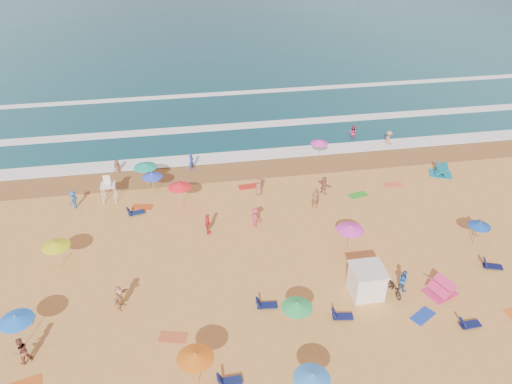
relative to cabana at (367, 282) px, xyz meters
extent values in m
plane|color=gold|center=(-7.83, 5.37, -1.00)|extent=(220.00, 220.00, 0.00)
cube|color=#0C4756|center=(-7.83, 89.37, -1.00)|extent=(220.00, 140.00, 0.18)
plane|color=olive|center=(-7.83, 17.87, -0.99)|extent=(220.00, 220.00, 0.00)
cube|color=white|center=(-7.83, 20.37, -0.90)|extent=(200.00, 2.20, 0.05)
cube|color=white|center=(-7.83, 27.37, -0.90)|extent=(200.00, 1.60, 0.05)
cube|color=white|center=(-7.83, 37.37, -0.90)|extent=(200.00, 1.20, 0.05)
cube|color=white|center=(0.00, 0.00, 0.00)|extent=(2.00, 2.00, 2.00)
cube|color=silver|center=(0.00, 0.00, 1.06)|extent=(2.20, 2.20, 0.12)
imported|color=black|center=(1.90, -0.30, -0.51)|extent=(0.86, 1.92, 0.97)
cone|color=green|center=(-5.29, -2.20, 0.94)|extent=(1.90, 1.90, 0.35)
cone|color=orange|center=(-11.56, -5.20, 1.24)|extent=(2.02, 2.02, 0.35)
cone|color=#FF1A27|center=(-11.77, 12.28, 1.23)|extent=(1.88, 1.88, 0.35)
cone|color=#154AB8|center=(9.93, 3.52, 0.98)|extent=(1.63, 1.63, 0.35)
cone|color=blue|center=(-14.02, 14.66, 1.04)|extent=(1.76, 1.76, 0.35)
cone|color=#14A988|center=(-14.59, 16.12, 1.23)|extent=(2.03, 2.03, 0.35)
cone|color=blue|center=(-21.59, -0.82, 1.23)|extent=(2.00, 2.00, 0.35)
cone|color=#F035C5|center=(0.27, 4.49, 1.13)|extent=(2.01, 2.01, 0.35)
cone|color=#3184DE|center=(-5.74, -7.31, 1.03)|extent=(1.98, 1.98, 0.35)
cone|color=#CBD816|center=(-20.58, 6.20, 1.00)|extent=(1.98, 1.98, 0.35)
cone|color=#F837C4|center=(1.69, 17.87, 1.32)|extent=(1.65, 1.65, 0.35)
cube|color=#0F124C|center=(-22.19, 1.00, -0.83)|extent=(1.31, 0.57, 0.34)
cube|color=#101C53|center=(-9.79, -5.51, -0.83)|extent=(1.32, 0.60, 0.34)
cube|color=#0E1649|center=(-6.73, -0.20, -0.83)|extent=(1.35, 0.70, 0.34)
cube|color=#0F154B|center=(-2.19, -1.94, -0.83)|extent=(1.36, 0.73, 0.34)
cube|color=#0E1548|center=(5.43, -3.90, -0.83)|extent=(1.32, 0.62, 0.34)
cube|color=#0D1245|center=(9.86, 0.88, -0.83)|extent=(1.41, 0.96, 0.34)
cube|color=#101E50|center=(-15.47, 11.93, -0.83)|extent=(1.38, 0.79, 0.34)
cube|color=#C94A16|center=(-15.01, 12.94, -0.98)|extent=(1.86, 1.24, 0.03)
cube|color=#C1592D|center=(-12.84, -1.74, -0.98)|extent=(1.86, 1.26, 0.03)
cube|color=red|center=(-5.70, 14.70, -0.98)|extent=(1.78, 1.02, 0.03)
cube|color=#1B3CAB|center=(2.93, -2.61, -0.98)|extent=(1.90, 1.60, 0.03)
cube|color=green|center=(3.63, 11.72, -0.98)|extent=(1.83, 1.16, 0.03)
cube|color=#ED5C37|center=(7.34, 12.86, -0.98)|extent=(1.77, 1.02, 0.03)
imported|color=#A4624B|center=(0.70, 12.53, -0.18)|extent=(1.25, 1.52, 1.63)
imported|color=#233DA6|center=(-10.50, 18.61, -0.14)|extent=(0.65, 0.75, 1.73)
imported|color=brown|center=(-0.63, 10.57, -0.08)|extent=(0.71, 0.50, 1.85)
imported|color=blue|center=(2.58, -0.02, -0.21)|extent=(0.88, 0.96, 1.59)
imported|color=brown|center=(-17.43, 19.24, -0.47)|extent=(0.91, 0.87, 1.57)
imported|color=#9A6147|center=(-4.93, 13.30, -0.22)|extent=(0.91, 0.82, 1.56)
imported|color=#DDB074|center=(10.62, 4.53, -0.14)|extent=(1.09, 0.69, 1.72)
imported|color=#E43A39|center=(-9.84, 8.32, -0.09)|extent=(0.64, 1.13, 1.82)
imported|color=tan|center=(9.88, 20.37, -0.32)|extent=(0.71, 1.21, 1.87)
imported|color=#265CB4|center=(-20.62, 13.78, -0.20)|extent=(1.03, 1.20, 1.61)
imported|color=#BE2F56|center=(6.76, 22.58, -0.37)|extent=(1.05, 0.94, 1.76)
imported|color=tan|center=(-16.06, 1.31, -0.10)|extent=(1.30, 1.71, 1.80)
imported|color=#C93248|center=(-6.01, 8.70, -0.14)|extent=(1.06, 1.27, 1.71)
imported|color=brown|center=(-21.31, -2.12, -0.08)|extent=(1.13, 1.08, 1.83)
camera|label=1|loc=(-11.29, -23.07, 22.74)|focal=35.00mm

